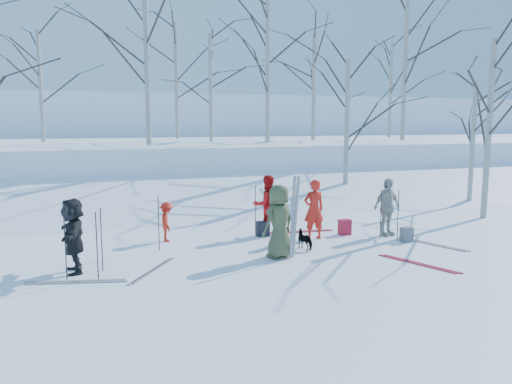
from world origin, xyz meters
name	(u,v)px	position (x,y,z in m)	size (l,w,h in m)	color
ground	(278,256)	(0.00, 0.00, 0.00)	(120.00, 120.00, 0.00)	white
snow_ramp	(206,204)	(0.00, 7.00, 0.15)	(70.00, 9.50, 1.40)	white
snow_plateau	(162,160)	(0.00, 17.00, 1.00)	(70.00, 18.00, 2.20)	white
far_hill	(127,134)	(0.00, 38.00, 2.00)	(90.00, 30.00, 6.00)	white
skier_olive_center	(279,221)	(-0.02, -0.11, 0.84)	(0.82, 0.53, 1.68)	#40492C
skier_red_north	(314,209)	(1.55, 1.31, 0.79)	(0.58, 0.38, 1.58)	red
skier_redor_behind	(267,205)	(0.56, 2.18, 0.82)	(0.80, 0.62, 1.64)	#BB0E0E
skier_red_seated	(167,222)	(-2.16, 2.31, 0.52)	(0.67, 0.38, 1.03)	red
skier_cream_east	(387,207)	(3.59, 1.00, 0.79)	(0.92, 0.38, 1.57)	beige
skier_grey_west	(73,236)	(-4.41, 0.24, 0.77)	(1.43, 0.46, 1.55)	black
dog	(306,239)	(0.89, 0.38, 0.24)	(0.26, 0.57, 0.48)	black
upright_ski_left	(293,218)	(0.22, -0.34, 0.95)	(0.07, 0.02, 1.90)	silver
upright_ski_right	(296,217)	(0.31, -0.30, 0.95)	(0.07, 0.02, 1.90)	silver
ski_pair_a	(432,244)	(4.12, -0.28, 0.01)	(0.83, 1.86, 0.02)	silver
ski_pair_b	(418,264)	(2.66, -1.63, 0.01)	(0.86, 1.85, 0.02)	maroon
ski_pair_c	(76,282)	(-4.38, -0.47, 0.01)	(1.89, 0.66, 0.02)	silver
ski_pair_d	(300,232)	(1.55, 2.17, 0.01)	(1.91, 0.39, 0.02)	maroon
ski_pair_e	(153,270)	(-2.88, -0.20, 0.01)	(1.23, 1.69, 0.02)	silver
ski_pole_a	(65,247)	(-4.55, -0.29, 0.67)	(0.02, 0.02, 1.34)	black
ski_pole_b	(398,216)	(3.51, 0.37, 0.67)	(0.02, 0.02, 1.34)	black
ski_pole_c	(102,239)	(-3.86, 0.16, 0.67)	(0.02, 0.02, 1.34)	black
ski_pole_d	(277,208)	(0.96, 2.42, 0.67)	(0.02, 0.02, 1.34)	black
ski_pole_e	(255,209)	(0.33, 2.49, 0.67)	(0.02, 0.02, 1.34)	black
ski_pole_f	(97,246)	(-3.97, -0.38, 0.67)	(0.02, 0.02, 1.34)	black
ski_pole_g	(381,215)	(3.16, 0.63, 0.67)	(0.02, 0.02, 1.34)	black
ski_pole_h	(159,223)	(-2.50, 1.44, 0.67)	(0.02, 0.02, 1.34)	black
backpack_red	(345,227)	(2.58, 1.47, 0.21)	(0.32, 0.22, 0.42)	#AC1A2B
backpack_grey	(407,234)	(3.68, 0.20, 0.19)	(0.30, 0.20, 0.38)	slate
backpack_dark	(263,229)	(0.39, 2.06, 0.20)	(0.34, 0.24, 0.40)	black
birch_plateau_a	(391,90)	(12.72, 14.43, 4.87)	(4.34, 4.34, 5.35)	silver
birch_plateau_b	(176,81)	(0.78, 16.45, 5.22)	(4.83, 4.83, 6.04)	silver
birch_plateau_c	(268,72)	(3.69, 10.45, 5.26)	(4.89, 4.89, 6.12)	silver
birch_plateau_d	(40,87)	(-5.70, 13.60, 4.60)	(3.97, 3.97, 4.81)	silver
birch_plateau_e	(147,61)	(-1.67, 9.21, 5.37)	(5.04, 5.04, 6.34)	silver
birch_plateau_g	(314,87)	(6.84, 12.31, 4.78)	(4.21, 4.21, 5.15)	silver
birch_plateau_h	(211,88)	(1.51, 11.99, 4.60)	(3.96, 3.96, 4.79)	silver
birch_plateau_j	(405,62)	(10.61, 10.22, 5.91)	(5.79, 5.79, 7.41)	silver
birch_edge_b	(489,130)	(8.03, 2.12, 2.82)	(4.55, 4.55, 5.64)	silver
birch_edge_c	(473,144)	(9.69, 4.57, 2.28)	(3.79, 3.79, 4.56)	silver
birch_edge_e	(347,132)	(5.42, 6.48, 2.71)	(4.40, 4.40, 5.42)	silver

